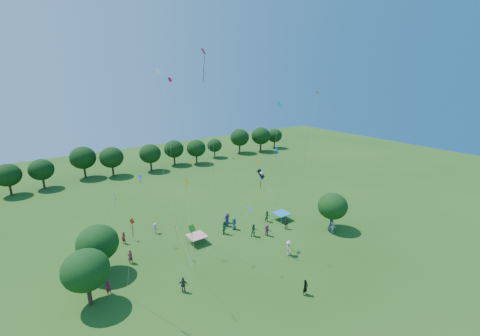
% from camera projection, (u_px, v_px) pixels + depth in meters
% --- Properties ---
extents(ground, '(160.00, 160.00, 0.00)m').
position_uv_depth(ground, '(334.00, 326.00, 27.81)').
color(ground, '#2B571A').
extents(near_tree_west, '(4.28, 4.28, 5.69)m').
position_uv_depth(near_tree_west, '(86.00, 270.00, 29.40)').
color(near_tree_west, '#422B19').
rests_on(near_tree_west, ground).
extents(near_tree_north, '(4.36, 4.36, 5.61)m').
position_uv_depth(near_tree_north, '(98.00, 243.00, 34.30)').
color(near_tree_north, '#422B19').
rests_on(near_tree_north, ground).
extents(near_tree_east, '(4.08, 4.08, 5.28)m').
position_uv_depth(near_tree_east, '(333.00, 206.00, 44.34)').
color(near_tree_east, '#422B19').
rests_on(near_tree_east, ground).
extents(treeline, '(88.01, 8.77, 6.77)m').
position_uv_depth(treeline, '(121.00, 156.00, 68.77)').
color(treeline, '#422B19').
rests_on(treeline, ground).
extents(tent_red_stripe, '(2.20, 2.20, 1.10)m').
position_uv_depth(tent_red_stripe, '(197.00, 236.00, 41.21)').
color(tent_red_stripe, red).
rests_on(tent_red_stripe, ground).
extents(tent_blue, '(2.20, 2.20, 1.10)m').
position_uv_depth(tent_blue, '(282.00, 213.00, 47.81)').
color(tent_blue, '#1B6EB1').
rests_on(tent_blue, ground).
extents(man_in_black, '(0.65, 0.45, 1.66)m').
position_uv_depth(man_in_black, '(305.00, 287.00, 31.58)').
color(man_in_black, black).
rests_on(man_in_black, ground).
extents(crowd_person_0, '(0.98, 0.88, 1.75)m').
position_uv_depth(crowd_person_0, '(227.00, 220.00, 45.83)').
color(crowd_person_0, navy).
rests_on(crowd_person_0, ground).
extents(crowd_person_1, '(0.73, 0.59, 1.69)m').
position_uv_depth(crowd_person_1, '(130.00, 257.00, 36.87)').
color(crowd_person_1, maroon).
rests_on(crowd_person_1, ground).
extents(crowd_person_2, '(1.01, 1.02, 1.89)m').
position_uv_depth(crowd_person_2, '(225.00, 227.00, 43.61)').
color(crowd_person_2, '#23512D').
rests_on(crowd_person_2, ground).
extents(crowd_person_3, '(1.13, 1.03, 1.63)m').
position_uv_depth(crowd_person_3, '(332.00, 227.00, 43.94)').
color(crowd_person_3, tan).
rests_on(crowd_person_3, ground).
extents(crowd_person_4, '(1.03, 0.94, 1.65)m').
position_uv_depth(crowd_person_4, '(286.00, 224.00, 45.02)').
color(crowd_person_4, '#453E37').
rests_on(crowd_person_4, ground).
extents(crowd_person_5, '(0.73, 1.55, 1.60)m').
position_uv_depth(crowd_person_5, '(267.00, 230.00, 43.17)').
color(crowd_person_5, '#905474').
rests_on(crowd_person_5, ground).
extents(crowd_person_6, '(0.72, 0.93, 1.67)m').
position_uv_depth(crowd_person_6, '(234.00, 224.00, 44.90)').
color(crowd_person_6, navy).
rests_on(crowd_person_6, ground).
extents(crowd_person_7, '(0.70, 0.60, 1.60)m').
position_uv_depth(crowd_person_7, '(108.00, 287.00, 31.66)').
color(crowd_person_7, maroon).
rests_on(crowd_person_7, ground).
extents(crowd_person_8, '(0.99, 0.73, 1.80)m').
position_uv_depth(crowd_person_8, '(254.00, 230.00, 42.90)').
color(crowd_person_8, '#275C31').
rests_on(crowd_person_8, ground).
extents(crowd_person_9, '(0.84, 1.09, 1.53)m').
position_uv_depth(crowd_person_9, '(155.00, 228.00, 43.83)').
color(crowd_person_9, '#B09B8D').
rests_on(crowd_person_9, ground).
extents(crowd_person_10, '(1.04, 0.95, 1.66)m').
position_uv_depth(crowd_person_10, '(183.00, 285.00, 31.99)').
color(crowd_person_10, '#3F3B32').
rests_on(crowd_person_10, ground).
extents(crowd_person_11, '(1.54, 0.70, 1.60)m').
position_uv_depth(crowd_person_11, '(227.00, 218.00, 46.91)').
color(crowd_person_11, '#AD6589').
rests_on(crowd_person_11, ground).
extents(crowd_person_12, '(0.96, 0.71, 1.73)m').
position_uv_depth(crowd_person_12, '(331.00, 226.00, 44.25)').
color(crowd_person_12, navy).
rests_on(crowd_person_12, ground).
extents(crowd_person_13, '(0.69, 0.74, 1.67)m').
position_uv_depth(crowd_person_13, '(124.00, 238.00, 41.09)').
color(crowd_person_13, maroon).
rests_on(crowd_person_13, ground).
extents(crowd_person_14, '(0.90, 0.58, 1.71)m').
position_uv_depth(crowd_person_14, '(267.00, 216.00, 47.21)').
color(crowd_person_14, '#29612B').
rests_on(crowd_person_14, ground).
extents(crowd_person_15, '(1.01, 1.36, 1.89)m').
position_uv_depth(crowd_person_15, '(289.00, 248.00, 38.47)').
color(crowd_person_15, '#B3A58F').
rests_on(crowd_person_15, ground).
extents(pirate_kite, '(3.65, 1.22, 8.68)m').
position_uv_depth(pirate_kite, '(261.00, 175.00, 38.58)').
color(pirate_kite, black).
extents(red_high_kite, '(2.37, 5.37, 22.46)m').
position_uv_depth(red_high_kite, '(206.00, 91.00, 36.08)').
color(red_high_kite, red).
extents(small_kite_0, '(2.13, 2.03, 19.26)m').
position_uv_depth(small_kite_0, '(170.00, 113.00, 42.93)').
color(small_kite_0, red).
extents(small_kite_1, '(2.10, 4.38, 8.12)m').
position_uv_depth(small_kite_1, '(187.00, 195.00, 36.46)').
color(small_kite_1, yellow).
extents(small_kite_2, '(1.24, 6.74, 5.82)m').
position_uv_depth(small_kite_2, '(260.00, 168.00, 52.50)').
color(small_kite_2, '#FFB016').
extents(small_kite_3, '(2.48, 4.97, 7.06)m').
position_uv_depth(small_kite_3, '(192.00, 234.00, 28.81)').
color(small_kite_3, '#33951B').
extents(small_kite_4, '(2.63, 2.60, 4.97)m').
position_uv_depth(small_kite_4, '(113.00, 201.00, 41.21)').
color(small_kite_4, blue).
extents(small_kite_5, '(0.50, 0.45, 7.74)m').
position_uv_depth(small_kite_5, '(233.00, 169.00, 48.32)').
color(small_kite_5, '#9C1A91').
extents(small_kite_6, '(3.21, 5.14, 20.31)m').
position_uv_depth(small_kite_6, '(163.00, 117.00, 37.59)').
color(small_kite_6, white).
extents(small_kite_7, '(0.69, 1.15, 16.47)m').
position_uv_depth(small_kite_7, '(277.00, 130.00, 39.99)').
color(small_kite_7, '#0DD1D1').
extents(small_kite_8, '(0.44, 3.32, 8.38)m').
position_uv_depth(small_kite_8, '(131.00, 238.00, 27.10)').
color(small_kite_8, red).
extents(small_kite_9, '(0.48, 4.78, 3.46)m').
position_uv_depth(small_kite_9, '(177.00, 229.00, 36.73)').
color(small_kite_9, '#FF5D0D').
extents(small_kite_10, '(2.34, 0.47, 17.92)m').
position_uv_depth(small_kite_10, '(310.00, 140.00, 37.76)').
color(small_kite_10, orange).
extents(small_kite_11, '(0.91, 2.43, 20.40)m').
position_uv_depth(small_kite_11, '(209.00, 113.00, 40.34)').
color(small_kite_11, '#1A911C').
extents(small_kite_12, '(4.92, 1.66, 7.77)m').
position_uv_depth(small_kite_12, '(147.00, 186.00, 40.58)').
color(small_kite_12, blue).
extents(small_kite_13, '(0.50, 2.69, 7.47)m').
position_uv_depth(small_kite_13, '(164.00, 173.00, 45.29)').
color(small_kite_13, '#6B1686').
extents(small_kite_14, '(6.20, 3.00, 6.27)m').
position_uv_depth(small_kite_14, '(243.00, 216.00, 34.04)').
color(small_kite_14, silver).
extents(small_kite_15, '(3.85, 0.94, 11.90)m').
position_uv_depth(small_kite_15, '(282.00, 171.00, 36.49)').
color(small_kite_15, '#0D84C8').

